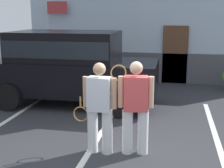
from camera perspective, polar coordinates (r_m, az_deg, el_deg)
ground_plane at (r=5.85m, az=1.51°, el=-12.86°), size 40.00×40.00×0.00m
parking_stripe_0 at (r=8.16m, az=-17.95°, el=-5.92°), size 0.12×4.40×0.01m
parking_stripe_1 at (r=7.31m, az=-1.05°, el=-7.44°), size 0.12×4.40×0.01m
parking_stripe_2 at (r=7.22m, az=18.22°, el=-8.38°), size 0.12×4.40×0.01m
house_frontage at (r=11.82m, az=7.14°, el=8.02°), size 9.36×0.40×3.33m
parked_suv at (r=8.82m, az=-7.55°, el=3.64°), size 4.60×2.17×2.05m
tennis_player_man at (r=5.65m, az=-2.32°, el=-4.29°), size 0.88×0.28×1.69m
tennis_player_woman at (r=5.62m, az=4.29°, el=-4.14°), size 0.77×0.32×1.72m
flag_pole at (r=12.26m, az=-10.82°, el=10.53°), size 0.80×0.12×3.02m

